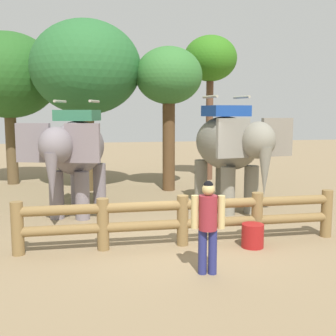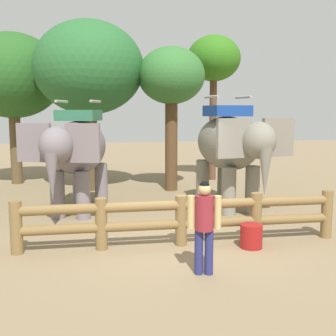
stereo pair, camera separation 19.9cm
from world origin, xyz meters
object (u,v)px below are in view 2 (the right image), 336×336
Objects in this scene: tree_deep_back at (171,79)px; feed_bucket at (251,236)px; tree_far_left at (214,61)px; log_fence at (181,217)px; tree_back_center at (89,69)px; tree_far_right at (12,76)px; elephant_near_left at (77,150)px; tourist_woman_in_black at (204,221)px; elephant_center at (231,146)px.

feed_bucket is (0.53, -6.61, -3.61)m from tree_deep_back.
tree_far_left is 11.80× the size of feed_bucket.
log_fence is 7.86m from tree_back_center.
tree_back_center is (-1.93, 6.71, 3.61)m from log_fence.
tree_deep_back is (5.65, -2.37, -0.22)m from tree_far_right.
tree_deep_back reaches higher than elephant_near_left.
tree_far_left is at bearing 18.08° from tree_back_center.
tourist_woman_in_black reaches higher than log_fence.
tree_far_right reaches higher than elephant_center.
feed_bucket is (6.18, -8.97, -3.83)m from tree_far_right.
tree_far_left is 9.90m from feed_bucket.
tree_far_right is at bearing 119.22° from log_fence.
elephant_near_left is 0.64× the size of tree_far_left.
elephant_center is 5.89m from tree_back_center.
elephant_center reaches higher than log_fence.
log_fence is at bearing 163.75° from feed_bucket.
log_fence is at bearing -73.96° from tree_back_center.
log_fence is 1.18× the size of tree_far_left.
tree_far_left reaches higher than elephant_near_left.
tree_back_center is at bearing 84.96° from elephant_near_left.
tree_deep_back is 7.55m from feed_bucket.
tourist_woman_in_black is 1.92m from feed_bucket.
tree_back_center is at bearing 103.53° from tourist_woman_in_black.
tree_far_right is (-7.71, 0.29, -0.66)m from tree_far_left.
log_fence is 1.67m from tourist_woman_in_black.
tree_back_center is 3.42m from tree_far_right.
tree_far_left is at bearing 44.45° from elephant_near_left.
elephant_center is 7.82× the size of feed_bucket.
tree_far_left is 1.01× the size of tree_far_right.
feed_bucket is (1.38, -0.40, -0.36)m from log_fence.
tree_back_center is at bearing 169.74° from tree_deep_back.
tree_back_center reaches higher than log_fence.
elephant_center is at bearing 67.61° from tourist_woman_in_black.
tree_far_left is 7.74m from tree_far_right.
tree_deep_back is (0.77, 7.83, 2.92)m from tourist_woman_in_black.
tree_back_center is 2.85m from tree_deep_back.
log_fence is 10.42m from tree_far_right.
tree_far_left reaches higher than tourist_woman_in_black.
elephant_center is 6.09m from tree_far_left.
tree_back_center is 1.18× the size of tree_deep_back.
log_fence is 3.83m from elephant_center.
elephant_center is 9.06m from tree_far_right.
feed_bucket is at bearing -65.05° from tree_back_center.
tree_deep_back reaches higher than log_fence.
tree_back_center reaches higher than elephant_near_left.
elephant_center is 2.36× the size of tourist_woman_in_black.
elephant_near_left is at bearing -135.55° from tree_far_left.
elephant_center reaches higher than tourist_woman_in_black.
tree_far_left is at bearing 74.06° from tourist_woman_in_black.
tree_deep_back is 10.19× the size of feed_bucket.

